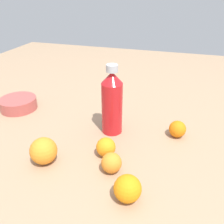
# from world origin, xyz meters

# --- Properties ---
(ground_plane) EXTENTS (2.40, 2.40, 0.00)m
(ground_plane) POSITION_xyz_m (0.00, 0.00, 0.00)
(ground_plane) COLOR #9E7F60
(water_bottle) EXTENTS (0.07, 0.07, 0.25)m
(water_bottle) POSITION_xyz_m (0.04, 0.03, 0.12)
(water_bottle) COLOR red
(water_bottle) RESTS_ON ground_plane
(orange_0) EXTENTS (0.07, 0.07, 0.07)m
(orange_0) POSITION_xyz_m (-0.09, 0.33, 0.04)
(orange_0) COLOR orange
(orange_0) RESTS_ON ground_plane
(orange_1) EXTENTS (0.06, 0.06, 0.06)m
(orange_1) POSITION_xyz_m (-0.19, -0.00, 0.03)
(orange_1) COLOR orange
(orange_1) RESTS_ON ground_plane
(orange_2) EXTENTS (0.06, 0.06, 0.06)m
(orange_2) POSITION_xyz_m (0.02, 0.18, 0.03)
(orange_2) COLOR orange
(orange_2) RESTS_ON ground_plane
(orange_3) EXTENTS (0.06, 0.06, 0.06)m
(orange_3) POSITION_xyz_m (-0.02, 0.24, 0.03)
(orange_3) COLOR orange
(orange_3) RESTS_ON ground_plane
(orange_4) EXTENTS (0.08, 0.08, 0.08)m
(orange_4) POSITION_xyz_m (0.19, 0.26, 0.04)
(orange_4) COLOR orange
(orange_4) RESTS_ON ground_plane
(ceramic_bowl) EXTENTS (0.16, 0.16, 0.05)m
(ceramic_bowl) POSITION_xyz_m (0.48, -0.02, 0.02)
(ceramic_bowl) COLOR #B24C47
(ceramic_bowl) RESTS_ON ground_plane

